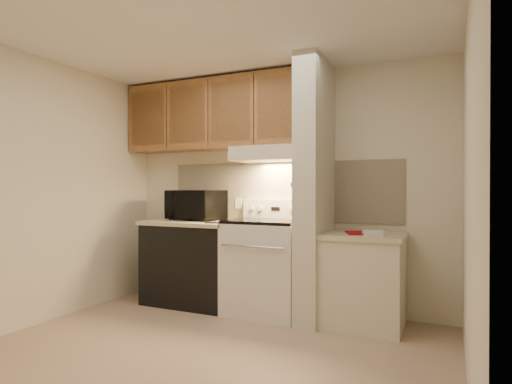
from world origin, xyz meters
The scene contains 50 objects.
floor centered at (0.00, 0.00, 0.00)m, with size 3.60×3.60×0.00m, color tan.
ceiling centered at (0.00, 0.00, 2.50)m, with size 3.60×3.60×0.00m, color white.
wall_back centered at (0.00, 1.50, 1.25)m, with size 3.60×0.02×2.50m, color beige.
wall_left centered at (-1.80, 0.00, 1.25)m, with size 0.02×3.00×2.50m, color beige.
wall_right centered at (1.80, 0.00, 1.25)m, with size 0.02×3.00×2.50m, color beige.
backsplash centered at (0.00, 1.49, 1.24)m, with size 2.60×0.02×0.63m, color white.
range_body centered at (0.00, 1.16, 0.46)m, with size 0.76×0.65×0.92m, color silver.
oven_window centered at (0.00, 0.84, 0.50)m, with size 0.50×0.01×0.30m, color black.
oven_handle centered at (0.00, 0.80, 0.72)m, with size 0.02×0.02×0.65m, color silver.
cooktop centered at (0.00, 1.16, 0.94)m, with size 0.74×0.64×0.03m, color black.
range_backguard centered at (0.00, 1.44, 1.05)m, with size 0.76×0.08×0.20m, color silver.
range_display centered at (0.00, 1.40, 1.05)m, with size 0.10×0.01×0.04m, color black.
range_knob_left_outer centered at (-0.28, 1.40, 1.05)m, with size 0.05×0.05×0.02m, color silver.
range_knob_left_inner centered at (-0.18, 1.40, 1.05)m, with size 0.05×0.05×0.02m, color silver.
range_knob_right_inner centered at (0.18, 1.40, 1.05)m, with size 0.05×0.05×0.02m, color silver.
range_knob_right_outer centered at (0.28, 1.40, 1.05)m, with size 0.05×0.05×0.02m, color silver.
dishwasher_front centered at (-0.88, 1.17, 0.43)m, with size 1.00×0.63×0.87m, color black.
left_countertop centered at (-0.88, 1.17, 0.89)m, with size 1.04×0.67×0.04m, color beige.
spoon_rest centered at (-0.48, 0.97, 0.92)m, with size 0.22×0.07×0.01m, color black.
teal_jar centered at (-1.23, 1.34, 0.96)m, with size 0.08×0.08×0.09m, color #275F5E.
outlet centered at (-0.48, 1.48, 1.10)m, with size 0.08×0.01×0.12m, color beige.
microwave centered at (-0.94, 1.31, 1.08)m, with size 0.61×0.41×0.34m, color black.
partition_pillar centered at (0.51, 1.15, 1.25)m, with size 0.22×0.70×2.50m, color beige.
pillar_trim centered at (0.39, 1.15, 1.30)m, with size 0.01×0.70×0.04m, color #9B693A.
knife_strip centered at (0.39, 1.10, 1.32)m, with size 0.02×0.42×0.04m, color black.
knife_blade_a centered at (0.38, 0.95, 1.22)m, with size 0.01×0.04×0.16m, color silver.
knife_handle_a centered at (0.38, 0.95, 1.37)m, with size 0.02×0.02×0.10m, color black.
knife_blade_b centered at (0.38, 1.03, 1.21)m, with size 0.01×0.04×0.18m, color silver.
knife_handle_b centered at (0.38, 1.01, 1.37)m, with size 0.02×0.02×0.10m, color black.
knife_blade_c centered at (0.38, 1.11, 1.20)m, with size 0.01×0.04×0.20m, color silver.
knife_handle_c centered at (0.38, 1.10, 1.37)m, with size 0.02×0.02×0.10m, color black.
knife_blade_d centered at (0.38, 1.19, 1.22)m, with size 0.01×0.04×0.16m, color silver.
knife_handle_d centered at (0.38, 1.19, 1.37)m, with size 0.02×0.02×0.10m, color black.
knife_blade_e centered at (0.38, 1.25, 1.21)m, with size 0.01×0.04×0.18m, color silver.
knife_handle_e centered at (0.38, 1.26, 1.37)m, with size 0.02×0.02×0.10m, color black.
oven_mitt centered at (0.38, 1.32, 1.17)m, with size 0.03×0.09×0.21m, color gray.
right_cab_base centered at (0.97, 1.15, 0.40)m, with size 0.70×0.60×0.81m, color beige.
right_countertop centered at (0.97, 1.15, 0.83)m, with size 0.74×0.64×0.04m, color beige.
red_folder centered at (0.94, 1.16, 0.86)m, with size 0.23×0.32×0.01m, color #9D0A0F.
white_box centered at (1.07, 1.05, 0.87)m, with size 0.17×0.11×0.04m, color white.
range_hood centered at (0.00, 1.28, 1.62)m, with size 0.78×0.44×0.15m, color beige.
hood_lip centered at (0.00, 1.07, 1.58)m, with size 0.78×0.04×0.06m, color beige.
upper_cabinets centered at (-0.69, 1.32, 2.08)m, with size 2.18×0.33×0.77m, color #9B693A.
cab_door_a centered at (-1.51, 1.17, 2.08)m, with size 0.46×0.01×0.63m, color #9B693A.
cab_gap_a centered at (-1.23, 1.16, 2.08)m, with size 0.01×0.01×0.73m, color black.
cab_door_b centered at (-0.96, 1.17, 2.08)m, with size 0.46×0.01×0.63m, color #9B693A.
cab_gap_b centered at (-0.69, 1.16, 2.08)m, with size 0.01×0.01×0.73m, color black.
cab_door_c centered at (-0.42, 1.17, 2.08)m, with size 0.46×0.01×0.63m, color #9B693A.
cab_gap_c centered at (-0.14, 1.16, 2.08)m, with size 0.01×0.01×0.73m, color black.
cab_door_d centered at (0.13, 1.17, 2.08)m, with size 0.46×0.01×0.63m, color #9B693A.
Camera 1 is at (1.71, -2.82, 1.26)m, focal length 30.00 mm.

